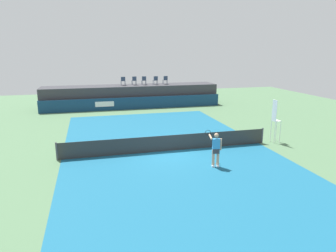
{
  "coord_description": "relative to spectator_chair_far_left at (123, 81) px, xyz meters",
  "views": [
    {
      "loc": [
        -4.33,
        -16.69,
        5.82
      ],
      "look_at": [
        0.51,
        2.0,
        1.0
      ],
      "focal_mm": 32.84,
      "sensor_mm": 36.0,
      "label": 1
    }
  ],
  "objects": [
    {
      "name": "spectator_chair_far_right",
      "position": [
        4.47,
        -0.16,
        0.0
      ],
      "size": [
        0.46,
        0.46,
        0.89
      ],
      "color": "#2D3D56",
      "rests_on": "spectator_platform"
    },
    {
      "name": "court_inner",
      "position": [
        0.82,
        -15.41,
        -2.69
      ],
      "size": [
        12.0,
        22.0,
        0.0
      ],
      "primitive_type": "cube",
      "color": "#16597A",
      "rests_on": "ground"
    },
    {
      "name": "spectator_platform",
      "position": [
        0.82,
        -0.11,
        -1.59
      ],
      "size": [
        18.0,
        2.8,
        2.2
      ],
      "primitive_type": "cube",
      "color": "#38383D",
      "rests_on": "ground"
    },
    {
      "name": "spectator_chair_right",
      "position": [
        3.4,
        -0.15,
        0.0
      ],
      "size": [
        0.47,
        0.47,
        0.89
      ],
      "color": "#2D3D56",
      "rests_on": "spectator_platform"
    },
    {
      "name": "net_post_far",
      "position": [
        7.02,
        -15.41,
        -2.19
      ],
      "size": [
        0.1,
        0.1,
        1.0
      ],
      "primitive_type": "cylinder",
      "color": "#4C4C51",
      "rests_on": "ground"
    },
    {
      "name": "tennis_ball",
      "position": [
        2.79,
        -13.01,
        -2.66
      ],
      "size": [
        0.07,
        0.07,
        0.07
      ],
      "primitive_type": "sphere",
      "color": "#D8EA33",
      "rests_on": "court_inner"
    },
    {
      "name": "tennis_net",
      "position": [
        0.82,
        -15.41,
        -2.22
      ],
      "size": [
        12.4,
        0.02,
        0.95
      ],
      "primitive_type": "cube",
      "color": "#2D2D2D",
      "rests_on": "ground"
    },
    {
      "name": "spectator_chair_far_left",
      "position": [
        0.0,
        0.0,
        0.0
      ],
      "size": [
        0.46,
        0.46,
        0.89
      ],
      "color": "#2D3D56",
      "rests_on": "spectator_platform"
    },
    {
      "name": "tennis_player",
      "position": [
        2.54,
        -18.4,
        -1.73
      ],
      "size": [
        0.57,
        1.21,
        1.77
      ],
      "color": "white",
      "rests_on": "court_inner"
    },
    {
      "name": "spectator_chair_left",
      "position": [
        1.17,
        0.08,
        0.0
      ],
      "size": [
        0.46,
        0.46,
        0.89
      ],
      "color": "#2D3D56",
      "rests_on": "spectator_platform"
    },
    {
      "name": "umpire_chair",
      "position": [
        7.84,
        -15.42,
        -1.11
      ],
      "size": [
        0.46,
        0.46,
        2.76
      ],
      "color": "white",
      "rests_on": "ground"
    },
    {
      "name": "sponsor_wall",
      "position": [
        0.81,
        -1.91,
        -2.09
      ],
      "size": [
        18.0,
        0.22,
        1.2
      ],
      "color": "navy",
      "rests_on": "ground"
    },
    {
      "name": "ground_plane",
      "position": [
        0.82,
        -12.41,
        -2.69
      ],
      "size": [
        48.0,
        48.0,
        0.0
      ],
      "primitive_type": "plane",
      "color": "#4C704C"
    },
    {
      "name": "net_post_near",
      "position": [
        -5.38,
        -15.41,
        -2.19
      ],
      "size": [
        0.1,
        0.1,
        1.0
      ],
      "primitive_type": "cylinder",
      "color": "#4C4C51",
      "rests_on": "ground"
    },
    {
      "name": "spectator_chair_center",
      "position": [
        2.19,
        -0.01,
        0.0
      ],
      "size": [
        0.46,
        0.46,
        0.89
      ],
      "color": "#2D3D56",
      "rests_on": "spectator_platform"
    }
  ]
}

